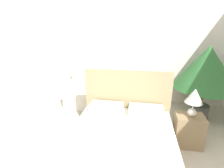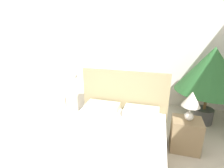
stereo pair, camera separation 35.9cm
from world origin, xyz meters
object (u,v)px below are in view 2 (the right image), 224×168
at_px(armchair_near_window_left, 84,94).
at_px(side_table, 103,98).
at_px(potted_palm, 211,71).
at_px(table_lamp, 191,101).
at_px(armchair_near_window_right, 124,98).
at_px(bed, 110,153).
at_px(nightstand, 185,135).

xyz_separation_m(armchair_near_window_left, side_table, (0.53, -0.03, -0.06)).
bearing_deg(potted_palm, table_lamp, -114.57).
bearing_deg(side_table, potted_palm, -3.11).
xyz_separation_m(armchair_near_window_right, side_table, (-0.54, -0.03, -0.06)).
height_order(bed, armchair_near_window_left, bed).
relative_size(potted_palm, side_table, 3.45).
relative_size(armchair_near_window_left, table_lamp, 1.93).
xyz_separation_m(bed, table_lamp, (1.10, 0.76, 0.60)).
xyz_separation_m(bed, armchair_near_window_left, (-1.28, 1.98, -0.00)).
relative_size(armchair_near_window_right, potted_palm, 0.58).
bearing_deg(nightstand, armchair_near_window_right, 137.36).
distance_m(potted_palm, nightstand, 1.44).
bearing_deg(armchair_near_window_left, bed, -51.89).
bearing_deg(potted_palm, side_table, 176.89).
distance_m(armchair_near_window_right, potted_palm, 1.99).
relative_size(potted_palm, table_lamp, 3.33).
bearing_deg(potted_palm, bed, -131.09).
bearing_deg(bed, side_table, 110.93).
height_order(armchair_near_window_left, side_table, armchair_near_window_left).
bearing_deg(armchair_near_window_left, side_table, 1.87).
height_order(potted_palm, nightstand, potted_palm).
distance_m(armchair_near_window_left, side_table, 0.54).
distance_m(bed, side_table, 2.08).
distance_m(bed, nightstand, 1.34).
height_order(armchair_near_window_right, side_table, armchair_near_window_right).
xyz_separation_m(bed, armchair_near_window_right, (-0.21, 1.98, -0.00)).
xyz_separation_m(bed, nightstand, (1.10, 0.77, -0.02)).
height_order(armchair_near_window_right, potted_palm, potted_palm).
xyz_separation_m(potted_palm, side_table, (-2.33, 0.13, -0.92)).
xyz_separation_m(potted_palm, table_lamp, (-0.48, -1.05, -0.25)).
height_order(armchair_near_window_right, nightstand, armchair_near_window_right).
bearing_deg(nightstand, potted_palm, 64.99).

